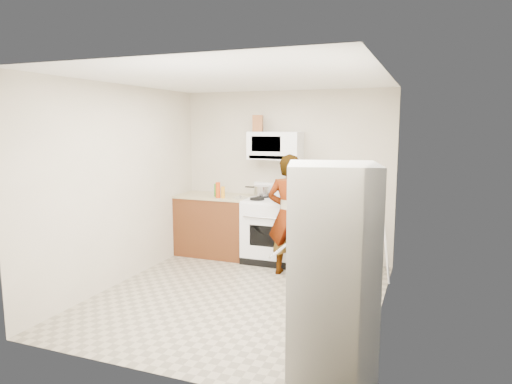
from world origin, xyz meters
The scene contains 20 objects.
floor centered at (0.00, 0.00, 0.00)m, with size 3.60×3.60×0.00m, color gray.
back_wall centered at (0.00, 1.79, 1.25)m, with size 3.20×0.02×2.50m, color beige.
right_wall centered at (1.59, 0.00, 1.25)m, with size 0.02×3.60×2.50m, color beige.
cabinet_left centered at (-1.04, 1.49, 0.45)m, with size 1.12×0.62×0.90m, color #5C3215.
counter_left centered at (-1.04, 1.49, 0.92)m, with size 1.14×0.64×0.04m, color tan.
cabinet_right centered at (0.68, 1.49, 0.45)m, with size 0.80×0.62×0.90m, color #5C3215.
counter_right centered at (0.68, 1.49, 0.92)m, with size 0.82×0.64×0.04m, color tan.
gas_range centered at (-0.10, 1.48, 0.49)m, with size 0.76×0.65×1.13m.
microwave centered at (-0.10, 1.61, 1.70)m, with size 0.76×0.38×0.40m, color white.
person centered at (0.31, 0.98, 0.81)m, with size 0.59×0.39×1.62m, color tan.
fridge centered at (1.32, -1.17, 0.85)m, with size 0.70×0.70×1.70m, color beige.
kettle centered at (0.82, 1.61, 1.04)m, with size 0.17×0.17×0.21m, color silver.
jug centered at (-0.36, 1.56, 2.02)m, with size 0.14×0.14×0.24m, color brown.
saucepan centered at (-0.31, 1.62, 1.02)m, with size 0.25×0.25×0.14m, color #B0AFB4.
tray centered at (0.11, 1.33, 0.96)m, with size 0.25×0.16×0.05m, color silver.
bottle_spray centered at (-0.87, 1.27, 1.05)m, with size 0.07×0.07×0.23m, color #C13D0E.
bottle_hot_sauce centered at (-0.79, 1.26, 1.02)m, with size 0.06×0.06×0.17m, color orange.
bottle_green_cap centered at (-0.94, 1.35, 1.03)m, with size 0.06×0.06×0.20m, color #198E1C.
pot_lid centered at (-0.55, 1.35, 0.94)m, with size 0.22×0.22×0.01m, color silver.
broom centered at (1.56, 0.95, 0.61)m, with size 0.03×0.03×1.22m, color white.
Camera 1 is at (2.03, -4.71, 2.00)m, focal length 32.00 mm.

